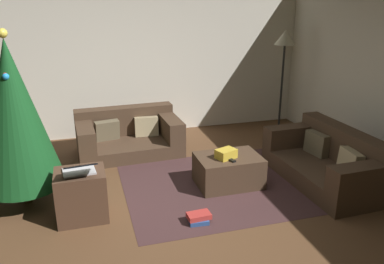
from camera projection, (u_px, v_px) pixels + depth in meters
name	position (u px, v px, depth m)	size (l,w,h in m)	color
ground_plane	(168.00, 227.00, 4.07)	(6.40, 6.40, 0.00)	brown
rear_partition	(124.00, 58.00, 6.49)	(6.40, 0.12, 2.60)	silver
couch_left	(128.00, 135.00, 5.99)	(1.55, 0.99, 0.64)	#473323
couch_right	(330.00, 161.00, 5.02)	(0.92, 1.70, 0.67)	#473323
ottoman	(228.00, 170.00, 4.93)	(0.79, 0.57, 0.38)	#473323
gift_box	(226.00, 154.00, 4.80)	(0.24, 0.17, 0.11)	gold
tv_remote	(230.00, 160.00, 4.75)	(0.05, 0.16, 0.02)	black
christmas_tree	(15.00, 115.00, 4.24)	(0.92, 0.92, 1.96)	brown
side_table	(82.00, 195.00, 4.17)	(0.52, 0.44, 0.54)	#4C3323
laptop	(79.00, 169.00, 4.00)	(0.36, 0.45, 0.19)	silver
book_stack	(199.00, 218.00, 4.14)	(0.25, 0.20, 0.11)	#2D5193
corner_lamp	(285.00, 46.00, 6.61)	(0.36, 0.36, 1.73)	black
area_rug	(228.00, 184.00, 4.99)	(2.60, 2.00, 0.01)	#412828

